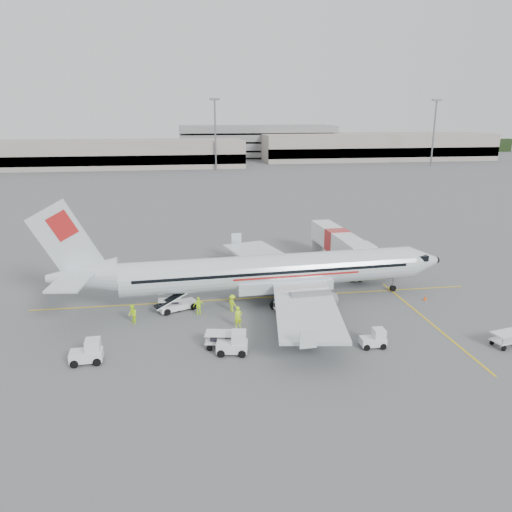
{
  "coord_description": "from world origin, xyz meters",
  "views": [
    {
      "loc": [
        -7.6,
        -46.38,
        17.91
      ],
      "look_at": [
        0.0,
        2.0,
        3.8
      ],
      "focal_mm": 35.0,
      "sensor_mm": 36.0,
      "label": 1
    }
  ],
  "objects_px": {
    "tug_fore": "(373,338)",
    "tug_mid": "(232,343)",
    "jet_bridge": "(337,248)",
    "belt_loader": "(177,297)",
    "tug_aft": "(86,352)",
    "aircraft": "(273,249)"
  },
  "relations": [
    {
      "from": "jet_bridge",
      "to": "tug_mid",
      "type": "relative_size",
      "value": 7.13
    },
    {
      "from": "aircraft",
      "to": "tug_aft",
      "type": "bearing_deg",
      "value": -150.06
    },
    {
      "from": "aircraft",
      "to": "tug_aft",
      "type": "height_order",
      "value": "aircraft"
    },
    {
      "from": "aircraft",
      "to": "tug_aft",
      "type": "relative_size",
      "value": 16.32
    },
    {
      "from": "tug_fore",
      "to": "tug_mid",
      "type": "relative_size",
      "value": 0.83
    },
    {
      "from": "jet_bridge",
      "to": "tug_mid",
      "type": "distance_m",
      "value": 25.78
    },
    {
      "from": "aircraft",
      "to": "belt_loader",
      "type": "relative_size",
      "value": 7.88
    },
    {
      "from": "tug_fore",
      "to": "tug_aft",
      "type": "xyz_separation_m",
      "value": [
        -22.0,
        0.83,
        0.15
      ]
    },
    {
      "from": "jet_bridge",
      "to": "tug_mid",
      "type": "xyz_separation_m",
      "value": [
        -15.01,
        -20.92,
        -1.3
      ]
    },
    {
      "from": "belt_loader",
      "to": "tug_mid",
      "type": "relative_size",
      "value": 2.06
    },
    {
      "from": "tug_aft",
      "to": "aircraft",
      "type": "bearing_deg",
      "value": 30.73
    },
    {
      "from": "jet_bridge",
      "to": "belt_loader",
      "type": "xyz_separation_m",
      "value": [
        -19.14,
        -11.35,
        -0.9
      ]
    },
    {
      "from": "belt_loader",
      "to": "tug_aft",
      "type": "relative_size",
      "value": 2.07
    },
    {
      "from": "belt_loader",
      "to": "jet_bridge",
      "type": "bearing_deg",
      "value": 7.81
    },
    {
      "from": "tug_fore",
      "to": "aircraft",
      "type": "bearing_deg",
      "value": 120.08
    },
    {
      "from": "aircraft",
      "to": "jet_bridge",
      "type": "bearing_deg",
      "value": 43.32
    },
    {
      "from": "aircraft",
      "to": "belt_loader",
      "type": "height_order",
      "value": "aircraft"
    },
    {
      "from": "tug_fore",
      "to": "tug_mid",
      "type": "height_order",
      "value": "tug_mid"
    },
    {
      "from": "aircraft",
      "to": "tug_mid",
      "type": "height_order",
      "value": "aircraft"
    },
    {
      "from": "tug_mid",
      "to": "tug_aft",
      "type": "relative_size",
      "value": 1.01
    },
    {
      "from": "jet_bridge",
      "to": "belt_loader",
      "type": "bearing_deg",
      "value": -152.23
    },
    {
      "from": "jet_bridge",
      "to": "tug_mid",
      "type": "bearing_deg",
      "value": -128.55
    }
  ]
}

